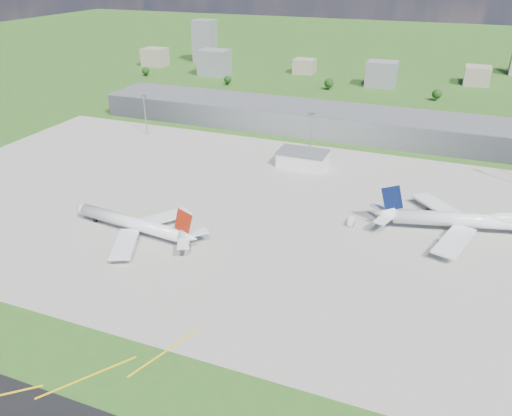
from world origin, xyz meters
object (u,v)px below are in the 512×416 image
(tug_yellow, at_px, (130,218))
(van_white_near, at_px, (351,222))
(airliner_red_twin, at_px, (135,224))
(van_white_far, at_px, (444,241))
(airliner_blue_quad, at_px, (469,220))

(tug_yellow, distance_m, van_white_near, 97.03)
(airliner_red_twin, bearing_deg, van_white_far, -155.98)
(airliner_blue_quad, distance_m, tug_yellow, 145.31)
(airliner_blue_quad, relative_size, tug_yellow, 17.13)
(airliner_red_twin, xyz_separation_m, tug_yellow, (-9.77, 9.60, -3.64))
(airliner_blue_quad, xyz_separation_m, tug_yellow, (-138.70, -43.09, -4.49))
(airliner_red_twin, relative_size, tug_yellow, 14.54)
(van_white_near, relative_size, van_white_far, 1.09)
(airliner_blue_quad, bearing_deg, tug_yellow, -176.43)
(tug_yellow, bearing_deg, airliner_red_twin, -97.29)
(airliner_blue_quad, height_order, tug_yellow, airliner_blue_quad)
(airliner_red_twin, distance_m, van_white_far, 126.32)
(van_white_near, bearing_deg, van_white_far, -92.30)
(airliner_red_twin, xyz_separation_m, airliner_blue_quad, (128.93, 52.69, 0.85))
(airliner_red_twin, relative_size, van_white_near, 11.42)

